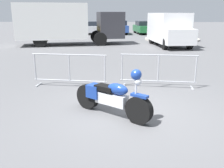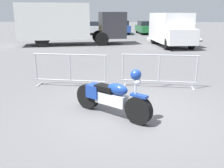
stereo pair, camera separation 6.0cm
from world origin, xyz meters
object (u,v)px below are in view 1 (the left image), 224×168
Objects in this scene: crowd_barrier_far at (158,70)px; parked_car_yellow at (67,27)px; motorcycle at (112,97)px; parked_car_green at (144,27)px; box_truck at (65,22)px; parked_car_blue at (118,27)px; pedestrian at (44,28)px; delivery_van at (169,28)px; parked_car_red at (44,27)px; crowd_barrier_near at (69,70)px; parked_car_silver at (92,28)px.

parked_car_yellow is (-7.16, 21.10, 0.13)m from crowd_barrier_far.
parked_car_green is (2.97, 23.45, 0.26)m from motorcycle.
crowd_barrier_far is (1.43, 2.34, 0.10)m from motorcycle.
parked_car_blue is at bearing 56.70° from box_truck.
delivery_van is at bearing -0.70° from pedestrian.
parked_car_blue is at bearing -97.88° from parked_car_yellow.
parked_car_yellow is at bearing 108.73° from crowd_barrier_far.
box_truck reaches higher than motorcycle.
pedestrian is (-7.09, 19.07, 0.46)m from motorcycle.
parked_car_green is (11.59, -0.65, -0.00)m from parked_car_red.
parked_car_green is (2.90, 0.02, -0.03)m from parked_car_blue.
pedestrian reaches higher than crowd_barrier_near.
box_truck is at bearing 142.19° from motorcycle.
parked_car_green reaches higher than crowd_barrier_near.
parked_car_blue is (3.88, 10.25, -0.88)m from box_truck.
box_truck is 1.91× the size of parked_car_yellow.
box_truck reaches higher than delivery_van.
parked_car_silver is at bearing 93.81° from crowd_barrier_near.
parked_car_yellow is 0.99× the size of parked_car_silver.
pedestrian is at bearing 113.54° from parked_car_blue.
parked_car_yellow is at bearing 101.52° from crowd_barrier_near.
parked_car_silver is at bearing -156.09° from delivery_van.
parked_car_red is 2.97m from parked_car_yellow.
box_truck is at bearing 166.71° from parked_car_silver.
parked_car_red is at bearing 114.80° from crowd_barrier_far.
motorcycle is at bearing 179.09° from parked_car_silver.
crowd_barrier_far is 10.76m from delivery_van.
crowd_barrier_near is 0.53× the size of parked_car_blue.
crowd_barrier_near is 22.92m from parked_car_red.
parked_car_yellow is at bearing -110.54° from parked_car_red.
crowd_barrier_near is 21.15m from parked_car_blue.
crowd_barrier_near is at bearing 176.00° from parked_car_silver.
delivery_van reaches higher than crowd_barrier_far.
parked_car_blue reaches higher than parked_car_yellow.
motorcycle is at bearing -174.08° from parked_car_yellow.
parked_car_blue is (-3.66, 10.60, -0.49)m from delivery_van.
delivery_van is 16.73m from parked_car_red.
delivery_van is at bearing 63.80° from crowd_barrier_near.
parked_car_yellow reaches higher than crowd_barrier_far.
parked_car_green is at bearing 176.18° from delivery_van.
parked_car_green is 10.97m from pedestrian.
box_truck is 1.82× the size of parked_car_red.
crowd_barrier_near is at bearing -169.50° from parked_car_red.
pedestrian is (-10.82, 6.24, -0.32)m from delivery_van.
parked_car_red is 1.01× the size of parked_car_green.
parked_car_yellow is at bearing 139.80° from motorcycle.
parked_car_red is (-7.20, 21.76, 0.17)m from crowd_barrier_near.
parked_car_green reaches higher than parked_car_silver.
parked_car_green is (8.70, 0.01, 0.03)m from parked_car_yellow.
crowd_barrier_far is at bearing 175.88° from parked_car_blue.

